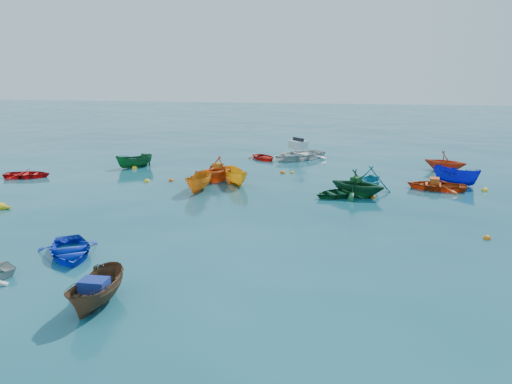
# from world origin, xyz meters

# --- Properties ---
(ground) EXTENTS (160.00, 160.00, 0.00)m
(ground) POSITION_xyz_m (0.00, 0.00, 0.00)
(ground) COLOR #0A3C49
(ground) RESTS_ON ground
(dinghy_blue_sw) EXTENTS (3.55, 3.79, 0.64)m
(dinghy_blue_sw) POSITION_xyz_m (-5.35, -4.27, 0.00)
(dinghy_blue_sw) COLOR #0F2CBF
(dinghy_blue_sw) RESTS_ON ground
(sampan_brown_mid) EXTENTS (1.11, 2.80, 1.07)m
(sampan_brown_mid) POSITION_xyz_m (-2.40, -7.82, 0.00)
(sampan_brown_mid) COLOR brown
(sampan_brown_mid) RESTS_ON ground
(dinghy_orange_w) EXTENTS (3.71, 3.91, 1.62)m
(dinghy_orange_w) POSITION_xyz_m (-3.14, 9.04, 0.00)
(dinghy_orange_w) COLOR #EF5B16
(dinghy_orange_w) RESTS_ON ground
(sampan_yellow_mid) EXTENTS (2.23, 3.00, 1.09)m
(sampan_yellow_mid) POSITION_xyz_m (-1.76, 8.26, 0.00)
(sampan_yellow_mid) COLOR #EEA515
(sampan_yellow_mid) RESTS_ON ground
(dinghy_green_e) EXTENTS (3.52, 3.28, 0.59)m
(dinghy_green_e) POSITION_xyz_m (4.33, 6.39, 0.00)
(dinghy_green_e) COLOR #104625
(dinghy_green_e) RESTS_ON ground
(dinghy_cyan_se) EXTENTS (2.45, 2.83, 1.47)m
(dinghy_cyan_se) POSITION_xyz_m (6.03, 8.25, 0.00)
(dinghy_cyan_se) COLOR teal
(dinghy_cyan_se) RESTS_ON ground
(dinghy_red_nw) EXTENTS (3.20, 2.58, 0.59)m
(dinghy_red_nw) POSITION_xyz_m (-15.29, 7.86, 0.00)
(dinghy_red_nw) COLOR red
(dinghy_red_nw) RESTS_ON ground
(sampan_orange_n) EXTENTS (1.17, 2.95, 1.13)m
(sampan_orange_n) POSITION_xyz_m (-3.51, 6.32, 0.00)
(sampan_orange_n) COLOR orange
(sampan_orange_n) RESTS_ON ground
(dinghy_green_n) EXTENTS (3.79, 3.58, 1.57)m
(dinghy_green_n) POSITION_xyz_m (5.27, 6.59, 0.00)
(dinghy_green_n) COLOR #104724
(dinghy_green_n) RESTS_ON ground
(dinghy_red_ne) EXTENTS (3.56, 2.79, 0.67)m
(dinghy_red_ne) POSITION_xyz_m (9.77, 9.06, 0.00)
(dinghy_red_ne) COLOR #CC4011
(dinghy_red_ne) RESTS_ON ground
(sampan_blue_far) EXTENTS (3.00, 2.81, 1.16)m
(sampan_blue_far) POSITION_xyz_m (11.17, 10.69, 0.00)
(sampan_blue_far) COLOR #0E12BA
(sampan_blue_far) RESTS_ON ground
(dinghy_red_far) EXTENTS (3.05, 3.19, 0.54)m
(dinghy_red_far) POSITION_xyz_m (-1.48, 16.80, 0.00)
(dinghy_red_far) COLOR red
(dinghy_red_far) RESTS_ON ground
(dinghy_orange_far) EXTENTS (3.49, 3.31, 1.44)m
(dinghy_orange_far) POSITION_xyz_m (11.26, 14.80, 0.00)
(dinghy_orange_far) COLOR red
(dinghy_orange_far) RESTS_ON ground
(sampan_green_far) EXTENTS (2.60, 2.58, 1.03)m
(sampan_green_far) POSITION_xyz_m (-9.89, 12.15, 0.00)
(sampan_green_far) COLOR #135325
(sampan_green_far) RESTS_ON ground
(motorboat_white) EXTENTS (5.46, 5.47, 1.53)m
(motorboat_white) POSITION_xyz_m (1.04, 17.52, 0.00)
(motorboat_white) COLOR silver
(motorboat_white) RESTS_ON ground
(tarp_blue_a) EXTENTS (0.77, 0.59, 0.37)m
(tarp_blue_a) POSITION_xyz_m (-2.40, -7.97, 0.72)
(tarp_blue_a) COLOR navy
(tarp_blue_a) RESTS_ON sampan_brown_mid
(tarp_orange_a) EXTENTS (0.70, 0.63, 0.28)m
(tarp_orange_a) POSITION_xyz_m (-3.12, 9.08, 0.95)
(tarp_orange_a) COLOR #C06313
(tarp_orange_a) RESTS_ON dinghy_orange_w
(tarp_green_b) EXTENTS (0.63, 0.69, 0.27)m
(tarp_green_b) POSITION_xyz_m (5.18, 6.63, 0.92)
(tarp_green_b) COLOR #104218
(tarp_green_b) RESTS_ON dinghy_green_n
(tarp_orange_b) EXTENTS (0.59, 0.72, 0.32)m
(tarp_orange_b) POSITION_xyz_m (9.68, 9.07, 0.50)
(tarp_orange_b) COLOR #C44F14
(tarp_orange_b) RESTS_ON dinghy_red_ne
(buoy_ye_a) EXTENTS (0.30, 0.30, 0.30)m
(buoy_ye_a) POSITION_xyz_m (-3.20, -7.65, 0.00)
(buoy_ye_a) COLOR gold
(buoy_ye_a) RESTS_ON ground
(buoy_or_b) EXTENTS (0.31, 0.31, 0.31)m
(buoy_or_b) POSITION_xyz_m (10.37, 0.44, 0.00)
(buoy_or_b) COLOR orange
(buoy_or_b) RESTS_ON ground
(buoy_ye_b) EXTENTS (0.37, 0.37, 0.37)m
(buoy_ye_b) POSITION_xyz_m (-7.31, 7.97, 0.00)
(buoy_ye_b) COLOR yellow
(buoy_ye_b) RESTS_ON ground
(buoy_or_c) EXTENTS (0.32, 0.32, 0.32)m
(buoy_or_c) POSITION_xyz_m (-5.91, 8.41, 0.00)
(buoy_or_c) COLOR #F6500D
(buoy_or_c) RESTS_ON ground
(buoy_ye_c) EXTENTS (0.30, 0.30, 0.30)m
(buoy_ye_c) POSITION_xyz_m (1.16, 12.10, 0.00)
(buoy_ye_c) COLOR gold
(buoy_ye_c) RESTS_ON ground
(buoy_or_d) EXTENTS (0.34, 0.34, 0.34)m
(buoy_or_d) POSITION_xyz_m (6.11, 6.40, 0.00)
(buoy_or_d) COLOR orange
(buoy_or_d) RESTS_ON ground
(buoy_ye_d) EXTENTS (0.39, 0.39, 0.39)m
(buoy_ye_d) POSITION_xyz_m (-9.72, 11.68, 0.00)
(buoy_ye_d) COLOR yellow
(buoy_ye_d) RESTS_ON ground
(buoy_or_e) EXTENTS (0.36, 0.36, 0.36)m
(buoy_or_e) POSITION_xyz_m (0.56, 11.93, 0.00)
(buoy_or_e) COLOR #D95B0B
(buoy_or_e) RESTS_ON ground
(buoy_ye_e) EXTENTS (0.37, 0.37, 0.37)m
(buoy_ye_e) POSITION_xyz_m (12.43, 9.12, 0.00)
(buoy_ye_e) COLOR yellow
(buoy_ye_e) RESTS_ON ground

